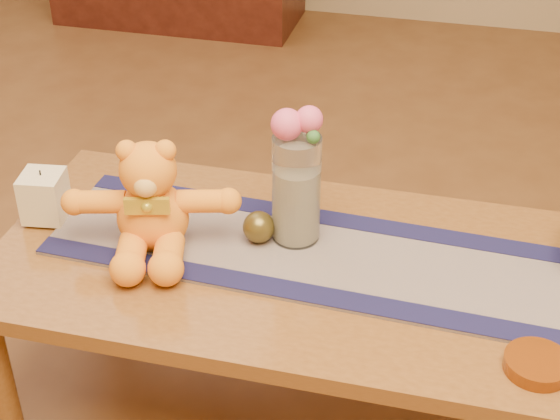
% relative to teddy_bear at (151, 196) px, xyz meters
% --- Properties ---
extents(floor, '(5.50, 5.50, 0.00)m').
position_rel_teddy_bear_xyz_m(floor, '(0.34, 0.02, -0.58)').
color(floor, brown).
rests_on(floor, ground).
extents(coffee_table_top, '(1.40, 0.70, 0.04)m').
position_rel_teddy_bear_xyz_m(coffee_table_top, '(0.34, 0.02, -0.15)').
color(coffee_table_top, brown).
rests_on(coffee_table_top, floor).
extents(table_leg_bl, '(0.07, 0.07, 0.41)m').
position_rel_teddy_bear_xyz_m(table_leg_bl, '(-0.30, 0.31, -0.38)').
color(table_leg_bl, brown).
rests_on(table_leg_bl, floor).
extents(persian_runner, '(1.21, 0.40, 0.01)m').
position_rel_teddy_bear_xyz_m(persian_runner, '(0.36, 0.05, -0.13)').
color(persian_runner, '#181E45').
rests_on(persian_runner, coffee_table_top).
extents(runner_border_near, '(1.20, 0.11, 0.00)m').
position_rel_teddy_bear_xyz_m(runner_border_near, '(0.35, -0.10, -0.12)').
color(runner_border_near, '#15143C').
rests_on(runner_border_near, persian_runner).
extents(runner_border_far, '(1.20, 0.11, 0.00)m').
position_rel_teddy_bear_xyz_m(runner_border_far, '(0.36, 0.19, -0.12)').
color(runner_border_far, '#15143C').
rests_on(runner_border_far, persian_runner).
extents(teddy_bear, '(0.44, 0.39, 0.25)m').
position_rel_teddy_bear_xyz_m(teddy_bear, '(0.00, 0.00, 0.00)').
color(teddy_bear, orange).
rests_on(teddy_bear, persian_runner).
extents(pillar_candle, '(0.11, 0.11, 0.12)m').
position_rel_teddy_bear_xyz_m(pillar_candle, '(-0.29, 0.04, -0.07)').
color(pillar_candle, beige).
rests_on(pillar_candle, persian_runner).
extents(candle_wick, '(0.00, 0.00, 0.01)m').
position_rel_teddy_bear_xyz_m(candle_wick, '(-0.29, 0.04, -0.00)').
color(candle_wick, black).
rests_on(candle_wick, pillar_candle).
extents(glass_vase, '(0.11, 0.11, 0.26)m').
position_rel_teddy_bear_xyz_m(glass_vase, '(0.31, 0.10, 0.00)').
color(glass_vase, silver).
rests_on(glass_vase, persian_runner).
extents(potpourri_fill, '(0.09, 0.09, 0.18)m').
position_rel_teddy_bear_xyz_m(potpourri_fill, '(0.31, 0.10, -0.03)').
color(potpourri_fill, beige).
rests_on(potpourri_fill, glass_vase).
extents(rose_left, '(0.07, 0.07, 0.07)m').
position_rel_teddy_bear_xyz_m(rose_left, '(0.29, 0.09, 0.17)').
color(rose_left, '#E8517D').
rests_on(rose_left, glass_vase).
extents(rose_right, '(0.06, 0.06, 0.06)m').
position_rel_teddy_bear_xyz_m(rose_right, '(0.33, 0.11, 0.18)').
color(rose_right, '#E8517D').
rests_on(rose_right, glass_vase).
extents(blue_flower_back, '(0.04, 0.04, 0.04)m').
position_rel_teddy_bear_xyz_m(blue_flower_back, '(0.32, 0.14, 0.16)').
color(blue_flower_back, '#5067AE').
rests_on(blue_flower_back, glass_vase).
extents(blue_flower_side, '(0.04, 0.04, 0.04)m').
position_rel_teddy_bear_xyz_m(blue_flower_side, '(0.28, 0.12, 0.15)').
color(blue_flower_side, '#5067AE').
rests_on(blue_flower_side, glass_vase).
extents(leaf_sprig, '(0.03, 0.03, 0.03)m').
position_rel_teddy_bear_xyz_m(leaf_sprig, '(0.35, 0.08, 0.15)').
color(leaf_sprig, '#33662D').
rests_on(leaf_sprig, glass_vase).
extents(bronze_ball, '(0.10, 0.10, 0.07)m').
position_rel_teddy_bear_xyz_m(bronze_ball, '(0.23, 0.06, -0.09)').
color(bronze_ball, '#52431B').
rests_on(bronze_ball, persian_runner).
extents(amber_dish, '(0.17, 0.17, 0.03)m').
position_rel_teddy_bear_xyz_m(amber_dish, '(0.85, -0.21, -0.12)').
color(amber_dish, '#BF5914').
rests_on(amber_dish, coffee_table_top).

